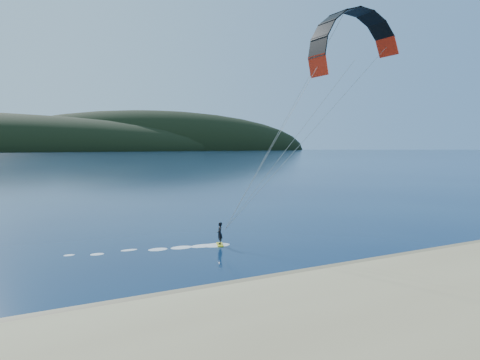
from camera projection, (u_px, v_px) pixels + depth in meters
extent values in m
plane|color=#081A3D|center=(313.00, 315.00, 19.17)|extent=(1800.00, 1800.00, 0.00)
cube|color=#896F50|center=(258.00, 285.00, 23.09)|extent=(220.00, 2.50, 0.10)
ellipsoid|color=black|center=(161.00, 150.00, 807.23)|extent=(600.00, 240.00, 140.00)
cube|color=yellow|center=(220.00, 245.00, 32.67)|extent=(0.86, 1.35, 0.07)
imported|color=black|center=(220.00, 233.00, 32.61)|extent=(0.57, 0.68, 1.59)
cylinder|color=gray|center=(290.00, 144.00, 32.73)|extent=(0.02, 0.02, 15.53)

